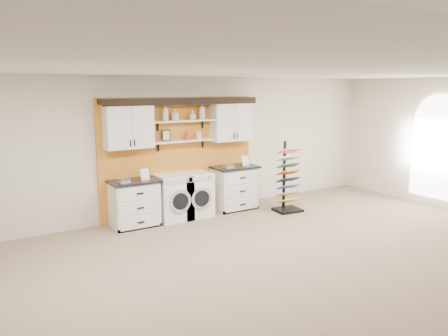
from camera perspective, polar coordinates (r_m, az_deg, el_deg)
floor at (r=6.15m, az=11.67°, el=-14.51°), size 10.00×10.00×0.00m
ceiling at (r=5.59m, az=12.74°, el=12.53°), size 10.00×10.00×0.00m
wall_back at (r=8.97m, az=-5.90°, el=2.85°), size 10.00×0.00×10.00m
accent_panel at (r=8.97m, az=-5.78°, el=1.56°), size 3.40×0.07×2.40m
upper_cabinet_left at (r=8.29m, az=-12.38°, el=5.39°), size 0.90×0.35×0.84m
upper_cabinet_right at (r=9.30m, az=0.90°, el=6.14°), size 0.90×0.35×0.84m
shelf_lower at (r=8.78m, az=-5.34°, el=3.55°), size 1.32×0.28×0.03m
shelf_upper at (r=8.74m, az=-5.39°, el=6.16°), size 1.32×0.28×0.03m
crown_molding at (r=8.73m, az=-5.47°, el=8.77°), size 3.30×0.41×0.13m
window_arched at (r=10.49m, az=26.00°, el=2.85°), size 0.06×1.10×2.25m
picture_frame at (r=8.65m, az=-7.57°, el=4.24°), size 0.18×0.02×0.22m
canister_red at (r=8.81m, az=-4.77°, el=4.21°), size 0.11×0.11×0.16m
canister_cream at (r=8.93m, az=-3.34°, el=4.25°), size 0.10×0.10×0.14m
base_cabinet_left at (r=8.39m, az=-11.64°, el=-4.52°), size 0.90×0.66×0.88m
base_cabinet_right at (r=9.38m, az=1.38°, el=-2.56°), size 0.95×0.66×0.93m
washer at (r=8.68m, az=-6.72°, el=-3.78°), size 0.65×0.71×0.91m
dryer at (r=8.89m, az=-4.00°, el=-3.43°), size 0.64×0.71×0.90m
sample_rack at (r=9.29m, az=8.30°, el=-2.67°), size 0.58×0.50×1.48m
soap_bottle_a at (r=8.56m, az=-7.67°, el=7.18°), size 0.17×0.17×0.31m
soap_bottle_b at (r=8.66m, az=-6.37°, el=6.92°), size 0.14×0.14×0.22m
soap_bottle_c at (r=8.83m, az=-4.17°, el=6.91°), size 0.17×0.17×0.18m
soap_bottle_d at (r=8.93m, az=-2.89°, el=7.46°), size 0.18×0.18×0.34m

